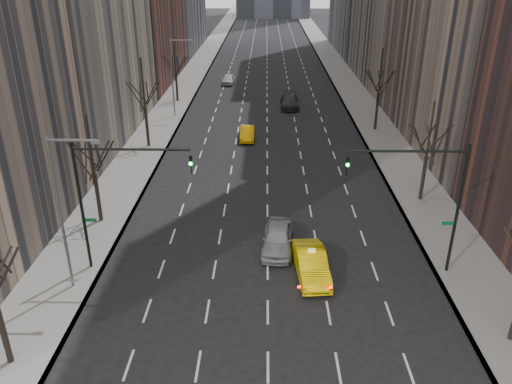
{
  "coord_description": "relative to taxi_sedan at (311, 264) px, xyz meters",
  "views": [
    {
      "loc": [
        -0.22,
        -13.57,
        17.08
      ],
      "look_at": [
        -0.78,
        15.76,
        3.5
      ],
      "focal_mm": 35.0,
      "sensor_mm": 36.0,
      "label": 1
    }
  ],
  "objects": [
    {
      "name": "taxi_sedan",
      "position": [
        0.0,
        0.0,
        0.0
      ],
      "size": [
        2.12,
        5.01,
        1.61
      ],
      "primitive_type": "imported",
      "rotation": [
        0.0,
        0.0,
        0.09
      ],
      "color": "yellow",
      "rests_on": "ground"
    },
    {
      "name": "tree_rw_c",
      "position": [
        9.42,
        28.5,
        3.23
      ],
      "size": [
        3.36,
        3.5,
        8.74
      ],
      "color": "black",
      "rests_on": "ground"
    },
    {
      "name": "tree_lw_c",
      "position": [
        -14.58,
        22.5,
        3.23
      ],
      "size": [
        3.36,
        3.5,
        8.74
      ],
      "color": "black",
      "rests_on": "ground"
    },
    {
      "name": "sidewalk_right",
      "position": [
        9.67,
        58.5,
        -0.73
      ],
      "size": [
        4.5,
        320.0,
        0.15
      ],
      "primitive_type": "cube",
      "color": "slate",
      "rests_on": "ground"
    },
    {
      "name": "tree_lw_d",
      "position": [
        -14.58,
        40.5,
        2.76
      ],
      "size": [
        3.36,
        3.5,
        7.36
      ],
      "color": "black",
      "rests_on": "ground"
    },
    {
      "name": "tree_rw_b",
      "position": [
        9.42,
        10.5,
        2.91
      ],
      "size": [
        3.36,
        3.5,
        7.82
      ],
      "color": "black",
      "rests_on": "ground"
    },
    {
      "name": "far_car_white",
      "position": [
        -8.5,
        51.28,
        -0.08
      ],
      "size": [
        1.86,
        4.31,
        1.45
      ],
      "primitive_type": "imported",
      "rotation": [
        0.0,
        0.0,
        -0.04
      ],
      "color": "silver",
      "rests_on": "ground"
    },
    {
      "name": "streetlight_near",
      "position": [
        -13.41,
        -1.5,
        4.81
      ],
      "size": [
        2.83,
        0.22,
        9.0
      ],
      "color": "slate",
      "rests_on": "ground"
    },
    {
      "name": "traffic_mast_right",
      "position": [
        6.53,
        0.49,
        4.68
      ],
      "size": [
        6.69,
        0.39,
        8.0
      ],
      "color": "black",
      "rests_on": "ground"
    },
    {
      "name": "sidewalk_left",
      "position": [
        -14.83,
        58.5,
        -0.73
      ],
      "size": [
        4.5,
        320.0,
        0.15
      ],
      "primitive_type": "cube",
      "color": "slate",
      "rests_on": "ground"
    },
    {
      "name": "silver_sedan_ahead",
      "position": [
        -1.93,
        2.96,
        0.01
      ],
      "size": [
        2.33,
        4.95,
        1.64
      ],
      "primitive_type": "imported",
      "rotation": [
        0.0,
        0.0,
        -0.08
      ],
      "color": "#919398",
      "rests_on": "ground"
    },
    {
      "name": "far_suv_grey",
      "position": [
        0.32,
        38.04,
        0.01
      ],
      "size": [
        2.36,
        5.66,
        1.63
      ],
      "primitive_type": "imported",
      "rotation": [
        0.0,
        0.0,
        -0.01
      ],
      "color": "#2D2D32",
      "rests_on": "ground"
    },
    {
      "name": "tree_lw_b",
      "position": [
        -14.58,
        6.5,
        2.91
      ],
      "size": [
        3.36,
        3.5,
        7.82
      ],
      "color": "black",
      "rests_on": "ground"
    },
    {
      "name": "streetlight_far",
      "position": [
        -13.41,
        33.5,
        4.81
      ],
      "size": [
        2.83,
        0.22,
        9.0
      ],
      "color": "slate",
      "rests_on": "ground"
    },
    {
      "name": "traffic_mast_left",
      "position": [
        -11.68,
        0.49,
        4.68
      ],
      "size": [
        6.69,
        0.39,
        8.0
      ],
      "color": "black",
      "rests_on": "ground"
    },
    {
      "name": "far_taxi",
      "position": [
        -4.67,
        25.07,
        -0.12
      ],
      "size": [
        1.48,
        4.16,
        1.37
      ],
      "primitive_type": "imported",
      "rotation": [
        0.0,
        0.0,
        0.01
      ],
      "color": "#F4B305",
      "rests_on": "ground"
    }
  ]
}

